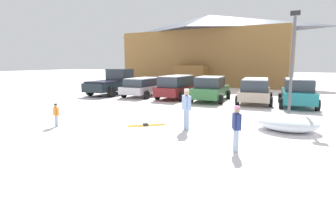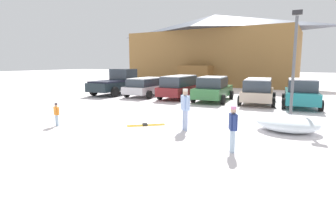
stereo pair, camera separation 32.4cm
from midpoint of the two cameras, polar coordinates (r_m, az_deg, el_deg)
The scene contains 14 objects.
ground at distance 7.69m, azimuth -27.79°, elevation -13.09°, with size 160.00×160.00×0.00m, color white.
ski_lodge at distance 35.23m, azimuth 10.19°, elevation 11.03°, with size 20.89×12.41×8.78m.
parked_silver_wagon at distance 21.25m, azimuth -4.24°, elevation 3.26°, with size 2.33×4.43×1.49m.
parked_maroon_van at distance 19.97m, azimuth 3.00°, elevation 3.25°, with size 2.18×4.57×1.73m.
parked_green_coupe at distance 18.87m, azimuth 10.28°, elevation 2.65°, with size 2.49×4.75×1.73m.
parked_beige_suv at distance 18.48m, azimuth 19.49°, elevation 2.27°, with size 2.55×4.70×1.65m.
parked_teal_hatchback at distance 18.07m, azimuth 27.46°, elevation 1.59°, with size 2.39×4.47×1.73m.
pickup_truck at distance 23.22m, azimuth -10.45°, elevation 3.99°, with size 2.58×5.55×2.15m.
skier_adult_in_blue_parka at distance 10.44m, azimuth 4.65°, elevation -1.32°, with size 0.47×0.47×1.67m.
skier_teen_in_navy_coat at distance 8.16m, azimuth 15.06°, elevation -5.36°, with size 0.33×0.48×1.41m.
skier_child_in_orange_jacket at distance 12.07m, azimuth -22.40°, elevation -2.46°, with size 0.36×0.20×0.99m.
pair_of_skis at distance 11.39m, azimuth -4.03°, elevation -5.24°, with size 1.45×1.27×0.08m.
lamp_post at distance 14.13m, azimuth 26.39°, elevation 8.34°, with size 0.44×0.24×5.12m.
plowed_snow_pile at distance 11.44m, azimuth 25.32°, elevation -4.43°, with size 2.32×1.86×0.64m, color white.
Camera 2 is at (6.19, -3.86, 2.68)m, focal length 28.00 mm.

